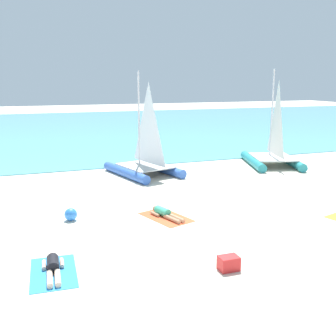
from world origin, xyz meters
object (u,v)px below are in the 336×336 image
(towel_middle, at_px, (166,217))
(cooler_box, at_px, (229,263))
(sailboat_teal, at_px, (273,152))
(sunbather_left, at_px, (53,267))
(towel_left, at_px, (53,272))
(sailboat_blue, at_px, (145,160))
(sunbather_middle, at_px, (165,213))
(beach_ball, at_px, (71,214))

(towel_middle, bearing_deg, cooler_box, -88.31)
(sailboat_teal, relative_size, cooler_box, 10.53)
(sunbather_left, bearing_deg, towel_left, -90.00)
(sailboat_blue, relative_size, cooler_box, 10.24)
(sailboat_teal, bearing_deg, sunbather_middle, -126.91)
(sailboat_blue, distance_m, beach_ball, 7.14)
(beach_ball, height_order, cooler_box, beach_ball)
(towel_left, bearing_deg, sunbather_left, 86.78)
(sunbather_left, relative_size, beach_ball, 3.65)
(sailboat_teal, distance_m, towel_middle, 10.56)
(sailboat_teal, xyz_separation_m, beach_ball, (-11.65, -5.40, -0.57))
(sunbather_left, distance_m, sunbather_middle, 4.94)
(towel_middle, relative_size, beach_ball, 4.42)
(towel_left, bearing_deg, beach_ball, 76.82)
(towel_left, xyz_separation_m, sunbather_middle, (3.99, 2.99, 0.13))
(cooler_box, bearing_deg, sunbather_middle, 91.94)
(sailboat_teal, bearing_deg, towel_middle, -126.56)
(beach_ball, bearing_deg, cooler_box, -57.28)
(sailboat_teal, relative_size, towel_left, 2.77)
(towel_left, distance_m, sunbather_middle, 4.99)
(sailboat_teal, bearing_deg, sunbather_left, -126.72)
(sailboat_blue, distance_m, towel_middle, 6.61)
(sailboat_blue, height_order, sailboat_teal, sailboat_teal)
(towel_left, height_order, beach_ball, beach_ball)
(sailboat_blue, distance_m, cooler_box, 10.80)
(sailboat_blue, height_order, beach_ball, sailboat_blue)
(sailboat_blue, xyz_separation_m, towel_middle, (-1.18, -6.46, -0.76))
(sunbather_middle, bearing_deg, sunbather_left, -161.46)
(sunbather_left, height_order, towel_middle, sunbather_left)
(sunbather_middle, bearing_deg, sailboat_teal, 17.96)
(cooler_box, bearing_deg, beach_ball, 122.72)
(sunbather_middle, xyz_separation_m, cooler_box, (0.15, -4.34, 0.05))
(towel_left, bearing_deg, sailboat_blue, 61.05)
(sailboat_teal, distance_m, sunbather_middle, 10.53)
(sailboat_blue, xyz_separation_m, sailboat_teal, (7.33, -0.26, 0.02))
(sailboat_teal, bearing_deg, towel_left, -126.53)
(sailboat_teal, bearing_deg, beach_ball, -137.76)
(cooler_box, bearing_deg, sunbather_left, 161.13)
(sunbather_middle, distance_m, beach_ball, 3.20)
(sailboat_blue, relative_size, towel_middle, 2.70)
(sunbather_left, distance_m, beach_ball, 3.77)
(sunbather_left, relative_size, sunbather_middle, 1.02)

